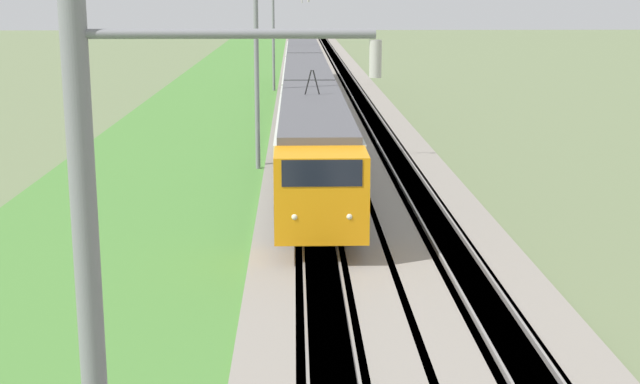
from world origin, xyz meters
TOP-DOWN VIEW (x-y plane):
  - ballast_main at (50.00, 0.00)m, footprint 240.00×4.40m
  - ballast_adjacent at (50.00, -4.19)m, footprint 240.00×4.40m
  - track_main at (50.00, 0.00)m, footprint 240.00×1.57m
  - track_adjacent at (50.00, -4.19)m, footprint 240.00×1.57m
  - grass_verge at (50.00, 5.77)m, footprint 240.00×12.85m
  - passenger_train at (55.26, 0.00)m, footprint 62.41×2.93m
  - catenary_mast_mid at (40.11, 2.47)m, footprint 0.22×2.56m
  - catenary_mast_far at (74.30, 2.46)m, footprint 0.22×2.56m

SIDE VIEW (x-z plane):
  - grass_verge at x=50.00m, z-range 0.00..0.12m
  - ballast_main at x=50.00m, z-range 0.00..0.30m
  - ballast_adjacent at x=50.00m, z-range 0.00..0.30m
  - track_main at x=50.00m, z-range -0.07..0.38m
  - track_adjacent at x=50.00m, z-range -0.07..0.38m
  - passenger_train at x=55.26m, z-range -0.17..4.78m
  - catenary_mast_far at x=74.30m, z-range 0.14..8.77m
  - catenary_mast_mid at x=40.11m, z-range 0.14..9.22m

